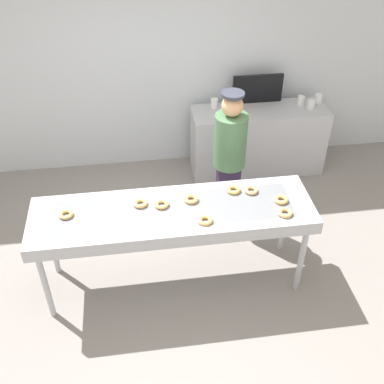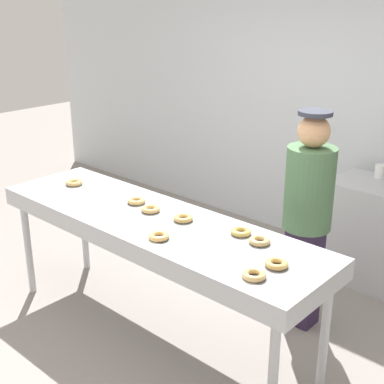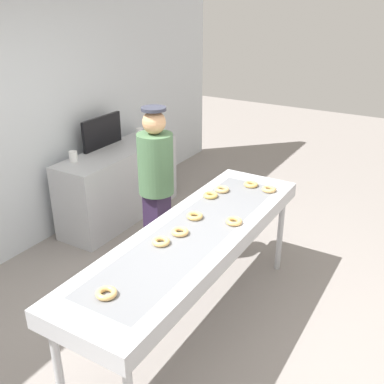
# 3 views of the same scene
# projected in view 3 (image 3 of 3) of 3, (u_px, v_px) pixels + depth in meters

# --- Properties ---
(ground_plane) EXTENTS (16.00, 16.00, 0.00)m
(ground_plane) POSITION_uv_depth(u_px,v_px,m) (194.00, 327.00, 3.77)
(ground_plane) COLOR gray
(fryer_conveyor) EXTENTS (2.58, 0.72, 0.92)m
(fryer_conveyor) POSITION_uv_depth(u_px,v_px,m) (194.00, 239.00, 3.42)
(fryer_conveyor) COLOR #B7BABF
(fryer_conveyor) RESTS_ON ground
(glazed_donut_0) EXTENTS (0.18, 0.18, 0.04)m
(glazed_donut_0) POSITION_uv_depth(u_px,v_px,m) (195.00, 216.00, 3.58)
(glazed_donut_0) COLOR #E0B161
(glazed_donut_0) RESTS_ON fryer_conveyor
(glazed_donut_1) EXTENTS (0.18, 0.18, 0.04)m
(glazed_donut_1) POSITION_uv_depth(u_px,v_px,m) (161.00, 242.00, 3.21)
(glazed_donut_1) COLOR #E9B96B
(glazed_donut_1) RESTS_ON fryer_conveyor
(glazed_donut_2) EXTENTS (0.18, 0.18, 0.04)m
(glazed_donut_2) POSITION_uv_depth(u_px,v_px,m) (180.00, 232.00, 3.35)
(glazed_donut_2) COLOR #EFB66A
(glazed_donut_2) RESTS_ON fryer_conveyor
(glazed_donut_3) EXTENTS (0.17, 0.17, 0.04)m
(glazed_donut_3) POSITION_uv_depth(u_px,v_px,m) (106.00, 293.00, 2.66)
(glazed_donut_3) COLOR #EDB96B
(glazed_donut_3) RESTS_ON fryer_conveyor
(glazed_donut_4) EXTENTS (0.18, 0.18, 0.04)m
(glazed_donut_4) POSITION_uv_depth(u_px,v_px,m) (210.00, 195.00, 3.95)
(glazed_donut_4) COLOR #E3BB5C
(glazed_donut_4) RESTS_ON fryer_conveyor
(glazed_donut_5) EXTENTS (0.18, 0.18, 0.04)m
(glazed_donut_5) POSITION_uv_depth(u_px,v_px,m) (269.00, 189.00, 4.06)
(glazed_donut_5) COLOR #DEAF69
(glazed_donut_5) RESTS_ON fryer_conveyor
(glazed_donut_6) EXTENTS (0.18, 0.18, 0.04)m
(glazed_donut_6) POSITION_uv_depth(u_px,v_px,m) (234.00, 221.00, 3.50)
(glazed_donut_6) COLOR #EEB767
(glazed_donut_6) RESTS_ON fryer_conveyor
(glazed_donut_7) EXTENTS (0.14, 0.14, 0.04)m
(glazed_donut_7) POSITION_uv_depth(u_px,v_px,m) (251.00, 184.00, 4.17)
(glazed_donut_7) COLOR #E7B35E
(glazed_donut_7) RESTS_ON fryer_conveyor
(glazed_donut_8) EXTENTS (0.15, 0.15, 0.04)m
(glazed_donut_8) POSITION_uv_depth(u_px,v_px,m) (222.00, 189.00, 4.06)
(glazed_donut_8) COLOR #E0B570
(glazed_donut_8) RESTS_ON fryer_conveyor
(worker_baker) EXTENTS (0.34, 0.34, 1.62)m
(worker_baker) POSITION_uv_depth(u_px,v_px,m) (156.00, 179.00, 4.33)
(worker_baker) COLOR #2E1F3B
(worker_baker) RESTS_ON ground
(prep_counter) EXTENTS (1.70, 0.54, 0.88)m
(prep_counter) POSITION_uv_depth(u_px,v_px,m) (120.00, 184.00, 5.45)
(prep_counter) COLOR #B7BABF
(prep_counter) RESTS_ON ground
(paper_cup_0) EXTENTS (0.09, 0.09, 0.11)m
(paper_cup_0) POSITION_uv_depth(u_px,v_px,m) (140.00, 133.00, 5.70)
(paper_cup_0) COLOR white
(paper_cup_0) RESTS_ON prep_counter
(paper_cup_1) EXTENTS (0.09, 0.09, 0.11)m
(paper_cup_1) POSITION_uv_depth(u_px,v_px,m) (152.00, 132.00, 5.72)
(paper_cup_1) COLOR white
(paper_cup_1) RESTS_ON prep_counter
(paper_cup_2) EXTENTS (0.09, 0.09, 0.11)m
(paper_cup_2) POSITION_uv_depth(u_px,v_px,m) (149.00, 128.00, 5.89)
(paper_cup_2) COLOR white
(paper_cup_2) RESTS_ON prep_counter
(paper_cup_3) EXTENTS (0.09, 0.09, 0.11)m
(paper_cup_3) POSITION_uv_depth(u_px,v_px,m) (73.00, 156.00, 4.88)
(paper_cup_3) COLOR white
(paper_cup_3) RESTS_ON prep_counter
(menu_display) EXTENTS (0.64, 0.04, 0.37)m
(menu_display) POSITION_uv_depth(u_px,v_px,m) (102.00, 132.00, 5.30)
(menu_display) COLOR black
(menu_display) RESTS_ON prep_counter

